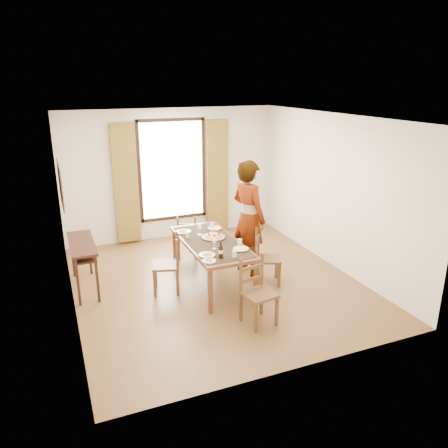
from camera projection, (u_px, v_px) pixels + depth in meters
name	position (u px, v px, depth m)	size (l,w,h in m)	color
ground	(216.00, 282.00, 7.32)	(5.00, 5.00, 0.00)	brown
room_shell	(212.00, 191.00, 6.95)	(4.60, 5.10, 2.74)	silver
console_table	(82.00, 249.00, 6.91)	(0.38, 1.20, 0.80)	#331711
dining_table	(211.00, 245.00, 7.07)	(0.85, 1.94, 0.76)	brown
chair_west	(168.00, 266.00, 6.90)	(0.51, 0.51, 0.94)	brown
chair_north	(187.00, 238.00, 8.26)	(0.46, 0.46, 0.84)	brown
chair_south	(258.00, 294.00, 6.00)	(0.48, 0.48, 0.94)	brown
chair_east	(266.00, 259.00, 7.18)	(0.52, 0.52, 0.91)	brown
man	(248.00, 218.00, 7.42)	(0.66, 0.83, 1.99)	gray
plate_sw	(207.00, 254.00, 6.46)	(0.27, 0.27, 0.05)	silver
plate_se	(241.00, 248.00, 6.68)	(0.27, 0.27, 0.05)	silver
plate_nw	(183.00, 231.00, 7.43)	(0.27, 0.27, 0.05)	silver
plate_ne	(215.00, 227.00, 7.61)	(0.27, 0.27, 0.05)	silver
pasta_platter	(214.00, 235.00, 7.17)	(0.40, 0.40, 0.10)	orange
caprese_plate	(209.00, 260.00, 6.26)	(0.20, 0.20, 0.04)	silver
wine_glass_a	(214.00, 243.00, 6.69)	(0.08, 0.08, 0.18)	white
wine_glass_b	(212.00, 228.00, 7.40)	(0.08, 0.08, 0.18)	white
wine_glass_c	(200.00, 230.00, 7.29)	(0.08, 0.08, 0.18)	white
tumbler_a	(240.00, 242.00, 6.86)	(0.07, 0.07, 0.10)	silver
tumbler_b	(188.00, 234.00, 7.20)	(0.07, 0.07, 0.10)	silver
tumbler_c	(234.00, 254.00, 6.39)	(0.07, 0.07, 0.10)	silver
wine_bottle	(221.00, 250.00, 6.35)	(0.07, 0.07, 0.25)	black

